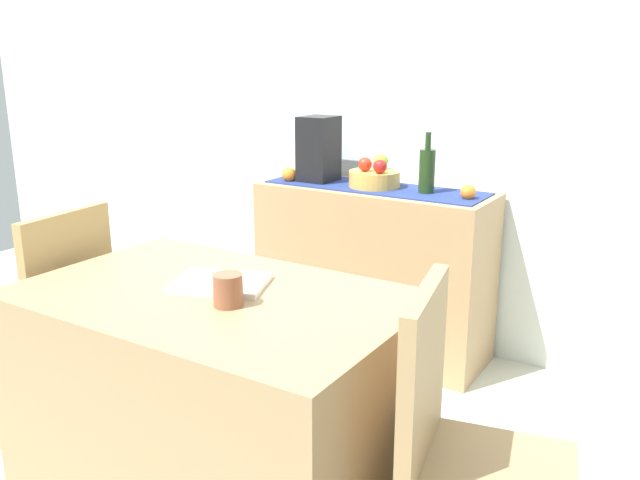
# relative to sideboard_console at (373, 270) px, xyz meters

# --- Properties ---
(ground_plane) EXTENTS (6.40, 6.40, 0.02)m
(ground_plane) POSITION_rel_sideboard_console_xyz_m (0.01, -0.92, -0.42)
(ground_plane) COLOR beige
(ground_plane) RESTS_ON ground
(room_wall_rear) EXTENTS (6.40, 0.06, 2.70)m
(room_wall_rear) POSITION_rel_sideboard_console_xyz_m (0.01, 0.26, 0.94)
(room_wall_rear) COLOR silver
(room_wall_rear) RESTS_ON ground
(sideboard_console) EXTENTS (1.14, 0.42, 0.83)m
(sideboard_console) POSITION_rel_sideboard_console_xyz_m (0.00, 0.00, 0.00)
(sideboard_console) COLOR tan
(sideboard_console) RESTS_ON ground
(table_runner) EXTENTS (1.07, 0.32, 0.01)m
(table_runner) POSITION_rel_sideboard_console_xyz_m (0.00, 0.00, 0.42)
(table_runner) COLOR navy
(table_runner) RESTS_ON sideboard_console
(fruit_bowl) EXTENTS (0.24, 0.24, 0.08)m
(fruit_bowl) POSITION_rel_sideboard_console_xyz_m (-0.00, 0.00, 0.46)
(fruit_bowl) COLOR gold
(fruit_bowl) RESTS_ON table_runner
(apple_right) EXTENTS (0.06, 0.06, 0.06)m
(apple_right) POSITION_rel_sideboard_console_xyz_m (0.05, -0.05, 0.53)
(apple_right) COLOR red
(apple_right) RESTS_ON fruit_bowl
(apple_upper) EXTENTS (0.07, 0.07, 0.07)m
(apple_upper) POSITION_rel_sideboard_console_xyz_m (-0.00, 0.06, 0.53)
(apple_upper) COLOR #87B132
(apple_upper) RESTS_ON fruit_bowl
(apple_center) EXTENTS (0.07, 0.07, 0.07)m
(apple_center) POSITION_rel_sideboard_console_xyz_m (-0.04, -0.03, 0.53)
(apple_center) COLOR red
(apple_center) RESTS_ON fruit_bowl
(wine_bottle) EXTENTS (0.07, 0.07, 0.28)m
(wine_bottle) POSITION_rel_sideboard_console_xyz_m (0.26, 0.00, 0.52)
(wine_bottle) COLOR #1E3617
(wine_bottle) RESTS_ON sideboard_console
(coffee_maker) EXTENTS (0.16, 0.18, 0.32)m
(coffee_maker) POSITION_rel_sideboard_console_xyz_m (-0.32, 0.00, 0.57)
(coffee_maker) COLOR black
(coffee_maker) RESTS_ON sideboard_console
(orange_loose_end) EXTENTS (0.07, 0.07, 0.07)m
(orange_loose_end) POSITION_rel_sideboard_console_xyz_m (-0.44, -0.08, 0.45)
(orange_loose_end) COLOR orange
(orange_loose_end) RESTS_ON sideboard_console
(orange_loose_mid) EXTENTS (0.07, 0.07, 0.07)m
(orange_loose_mid) POSITION_rel_sideboard_console_xyz_m (0.47, -0.02, 0.45)
(orange_loose_mid) COLOR orange
(orange_loose_mid) RESTS_ON sideboard_console
(dining_table) EXTENTS (1.20, 0.76, 0.74)m
(dining_table) POSITION_rel_sideboard_console_xyz_m (0.15, -1.34, -0.04)
(dining_table) COLOR #9F8057
(dining_table) RESTS_ON ground
(open_book) EXTENTS (0.34, 0.30, 0.02)m
(open_book) POSITION_rel_sideboard_console_xyz_m (0.13, -1.28, 0.34)
(open_book) COLOR white
(open_book) RESTS_ON dining_table
(coffee_cup) EXTENTS (0.09, 0.09, 0.09)m
(coffee_cup) POSITION_rel_sideboard_console_xyz_m (0.26, -1.40, 0.37)
(coffee_cup) COLOR brown
(coffee_cup) RESTS_ON dining_table
(chair_near_window) EXTENTS (0.44, 0.44, 0.90)m
(chair_near_window) POSITION_rel_sideboard_console_xyz_m (-0.71, -1.34, -0.15)
(chair_near_window) COLOR tan
(chair_near_window) RESTS_ON ground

